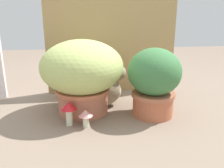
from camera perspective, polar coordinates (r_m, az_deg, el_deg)
ground_plane at (r=1.42m, az=-2.45°, el=-8.25°), size 6.00×6.00×0.00m
cardboard_backdrop at (r=1.82m, az=-0.06°, el=10.18°), size 1.01×0.03×0.78m
grass_planter at (r=1.43m, az=-7.36°, el=2.84°), size 0.51×0.51×0.46m
leafy_planter at (r=1.40m, az=10.30°, el=0.94°), size 0.32×0.32×0.42m
cat at (r=1.55m, az=-1.90°, el=-1.15°), size 0.38×0.20×0.32m
mushroom_ornament_red at (r=1.31m, az=-10.60°, el=-6.09°), size 0.09×0.09×0.14m
mushroom_ornament_pink at (r=1.29m, az=-6.51°, el=-7.63°), size 0.08×0.08×0.10m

